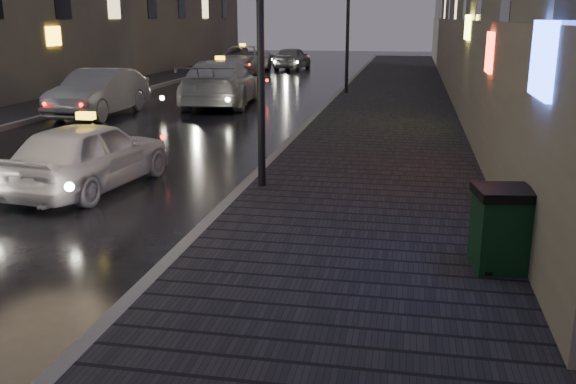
% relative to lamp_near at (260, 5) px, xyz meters
% --- Properties ---
extents(sidewalk, '(4.60, 58.00, 0.15)m').
position_rel_lamp_near_xyz_m(sidewalk, '(2.05, 15.00, -3.41)').
color(sidewalk, black).
rests_on(sidewalk, ground).
extents(curb, '(0.20, 58.00, 0.15)m').
position_rel_lamp_near_xyz_m(curb, '(-0.35, 15.00, -3.41)').
color(curb, slate).
rests_on(curb, ground).
extents(sidewalk_far, '(2.40, 58.00, 0.15)m').
position_rel_lamp_near_xyz_m(sidewalk_far, '(-10.55, 15.00, -3.41)').
color(sidewalk_far, black).
rests_on(sidewalk_far, ground).
extents(curb_far, '(0.20, 58.00, 0.15)m').
position_rel_lamp_near_xyz_m(curb_far, '(-9.25, 15.00, -3.41)').
color(curb_far, slate).
rests_on(curb_far, ground).
extents(lamp_near, '(0.36, 0.36, 5.28)m').
position_rel_lamp_near_xyz_m(lamp_near, '(0.00, 0.00, 0.00)').
color(lamp_near, black).
rests_on(lamp_near, sidewalk).
extents(lamp_far, '(0.36, 0.36, 5.28)m').
position_rel_lamp_near_xyz_m(lamp_far, '(0.00, 16.00, 0.00)').
color(lamp_far, black).
rests_on(lamp_far, sidewalk).
extents(trash_bin, '(0.80, 0.80, 1.07)m').
position_rel_lamp_near_xyz_m(trash_bin, '(3.95, -3.53, -2.80)').
color(trash_bin, black).
rests_on(trash_bin, sidewalk).
extents(taxi_near, '(2.12, 4.24, 1.39)m').
position_rel_lamp_near_xyz_m(taxi_near, '(-3.38, -0.35, -2.80)').
color(taxi_near, white).
rests_on(taxi_near, ground).
extents(car_left_mid, '(1.74, 4.80, 1.57)m').
position_rel_lamp_near_xyz_m(car_left_mid, '(-7.75, 8.76, -2.70)').
color(car_left_mid, gray).
rests_on(car_left_mid, ground).
extents(taxi_mid, '(3.03, 6.16, 1.72)m').
position_rel_lamp_near_xyz_m(taxi_mid, '(-4.42, 12.11, -2.63)').
color(taxi_mid, silver).
rests_on(taxi_mid, ground).
extents(taxi_far, '(2.82, 5.84, 1.60)m').
position_rel_lamp_near_xyz_m(taxi_far, '(-7.41, 26.84, -2.69)').
color(taxi_far, '#BABBC1').
rests_on(taxi_far, ground).
extents(car_far, '(2.04, 4.35, 1.44)m').
position_rel_lamp_near_xyz_m(car_far, '(-4.90, 29.76, -2.77)').
color(car_far, gray).
rests_on(car_far, ground).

